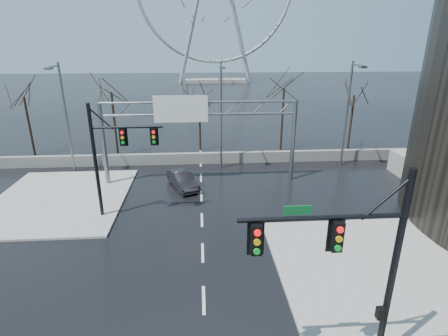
{
  "coord_description": "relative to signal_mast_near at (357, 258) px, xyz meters",
  "views": [
    {
      "loc": [
        0.02,
        -13.58,
        11.64
      ],
      "look_at": [
        1.5,
        7.42,
        4.0
      ],
      "focal_mm": 28.0,
      "sensor_mm": 36.0,
      "label": 1
    }
  ],
  "objects": [
    {
      "name": "ground",
      "position": [
        -5.14,
        4.04,
        -4.87
      ],
      "size": [
        260.0,
        260.0,
        0.0
      ],
      "primitive_type": "plane",
      "color": "black",
      "rests_on": "ground"
    },
    {
      "name": "sidewalk_right_ext",
      "position": [
        4.86,
        6.04,
        -4.8
      ],
      "size": [
        12.0,
        10.0,
        0.15
      ],
      "primitive_type": "cube",
      "color": "gray",
      "rests_on": "ground"
    },
    {
      "name": "sidewalk_far",
      "position": [
        -16.14,
        16.04,
        -4.8
      ],
      "size": [
        10.0,
        12.0,
        0.15
      ],
      "primitive_type": "cube",
      "color": "gray",
      "rests_on": "ground"
    },
    {
      "name": "barrier_wall",
      "position": [
        -5.14,
        24.04,
        -4.32
      ],
      "size": [
        52.0,
        0.5,
        1.1
      ],
      "primitive_type": "cube",
      "color": "slate",
      "rests_on": "ground"
    },
    {
      "name": "signal_mast_near",
      "position": [
        0.0,
        0.0,
        0.0
      ],
      "size": [
        5.52,
        0.41,
        8.0
      ],
      "color": "black",
      "rests_on": "ground"
    },
    {
      "name": "signal_mast_far",
      "position": [
        -11.01,
        13.0,
        -0.04
      ],
      "size": [
        4.72,
        0.41,
        8.0
      ],
      "color": "black",
      "rests_on": "ground"
    },
    {
      "name": "sign_gantry",
      "position": [
        -5.52,
        19.0,
        0.31
      ],
      "size": [
        16.36,
        0.4,
        7.6
      ],
      "color": "slate",
      "rests_on": "ground"
    },
    {
      "name": "streetlight_left",
      "position": [
        -17.14,
        22.2,
        1.01
      ],
      "size": [
        0.5,
        2.55,
        10.0
      ],
      "color": "slate",
      "rests_on": "ground"
    },
    {
      "name": "streetlight_mid",
      "position": [
        -3.14,
        22.2,
        1.01
      ],
      "size": [
        0.5,
        2.55,
        10.0
      ],
      "color": "slate",
      "rests_on": "ground"
    },
    {
      "name": "streetlight_right",
      "position": [
        8.86,
        22.2,
        1.01
      ],
      "size": [
        0.5,
        2.55,
        10.0
      ],
      "color": "slate",
      "rests_on": "ground"
    },
    {
      "name": "tree_far_left",
      "position": [
        -23.14,
        28.04,
        0.7
      ],
      "size": [
        3.5,
        3.5,
        7.0
      ],
      "color": "black",
      "rests_on": "ground"
    },
    {
      "name": "tree_left",
      "position": [
        -14.14,
        27.54,
        1.1
      ],
      "size": [
        3.75,
        3.75,
        7.5
      ],
      "color": "black",
      "rests_on": "ground"
    },
    {
      "name": "tree_center",
      "position": [
        -5.14,
        28.54,
        0.3
      ],
      "size": [
        3.25,
        3.25,
        6.5
      ],
      "color": "black",
      "rests_on": "ground"
    },
    {
      "name": "tree_right",
      "position": [
        3.86,
        27.54,
        1.34
      ],
      "size": [
        3.9,
        3.9,
        7.8
      ],
      "color": "black",
      "rests_on": "ground"
    },
    {
      "name": "tree_far_right",
      "position": [
        11.86,
        28.04,
        0.54
      ],
      "size": [
        3.4,
        3.4,
        6.8
      ],
      "color": "black",
      "rests_on": "ground"
    },
    {
      "name": "car",
      "position": [
        -6.7,
        17.87,
        -4.17
      ],
      "size": [
        3.01,
        4.5,
        1.4
      ],
      "primitive_type": "imported",
      "rotation": [
        0.0,
        0.0,
        0.39
      ],
      "color": "black",
      "rests_on": "ground"
    }
  ]
}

